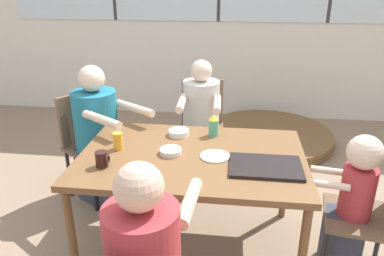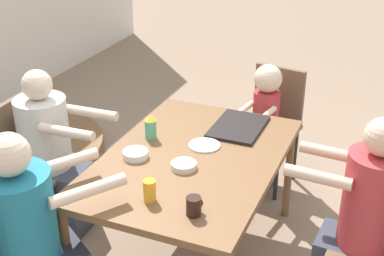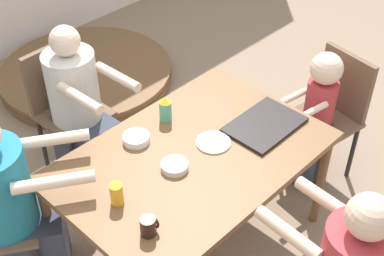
{
  "view_description": "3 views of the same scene",
  "coord_description": "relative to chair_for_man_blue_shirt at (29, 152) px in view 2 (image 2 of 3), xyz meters",
  "views": [
    {
      "loc": [
        0.26,
        -2.1,
        1.76
      ],
      "look_at": [
        0.0,
        0.0,
        0.89
      ],
      "focal_mm": 35.0,
      "sensor_mm": 36.0,
      "label": 1
    },
    {
      "loc": [
        -2.42,
        -1.01,
        2.18
      ],
      "look_at": [
        0.0,
        0.0,
        0.89
      ],
      "focal_mm": 50.0,
      "sensor_mm": 36.0,
      "label": 2
    },
    {
      "loc": [
        -1.48,
        -1.43,
        2.57
      ],
      "look_at": [
        0.0,
        0.0,
        0.89
      ],
      "focal_mm": 50.0,
      "sensor_mm": 36.0,
      "label": 3
    }
  ],
  "objects": [
    {
      "name": "ground_plane",
      "position": [
        0.05,
        -1.12,
        -0.52
      ],
      "size": [
        16.0,
        16.0,
        0.0
      ],
      "primitive_type": "plane",
      "color": "#8C725B"
    },
    {
      "name": "dining_table",
      "position": [
        0.05,
        -1.12,
        0.13
      ],
      "size": [
        1.41,
        0.95,
        0.71
      ],
      "color": "brown",
      "rests_on": "ground_plane"
    },
    {
      "name": "chair_for_man_blue_shirt",
      "position": [
        0.0,
        0.0,
        0.0
      ],
      "size": [
        0.42,
        0.42,
        0.87
      ],
      "rotation": [
        0.0,
        0.0,
        -3.1
      ],
      "color": "brown",
      "rests_on": "ground_plane"
    },
    {
      "name": "chair_for_toddler",
      "position": [
        1.15,
        -1.3,
        0.0
      ],
      "size": [
        0.46,
        0.46,
        0.87
      ],
      "rotation": [
        0.0,
        0.0,
        1.41
      ],
      "color": "brown",
      "rests_on": "ground_plane"
    },
    {
      "name": "person_woman_green_shirt",
      "position": [
        -0.75,
        -0.6,
        -0.02
      ],
      "size": [
        0.71,
        0.62,
        1.13
      ],
      "rotation": [
        0.0,
        0.0,
        -2.14
      ],
      "color": "#333847",
      "rests_on": "ground_plane"
    },
    {
      "name": "person_man_blue_shirt",
      "position": [
        0.01,
        -0.17,
        -0.03
      ],
      "size": [
        0.36,
        0.61,
        1.1
      ],
      "rotation": [
        0.0,
        0.0,
        -3.1
      ],
      "color": "#333847",
      "rests_on": "ground_plane"
    },
    {
      "name": "person_man_teal_shirt",
      "position": [
        -0.02,
        -2.07,
        -0.0
      ],
      "size": [
        0.35,
        0.57,
        1.15
      ],
      "rotation": [
        0.0,
        0.0,
        -0.07
      ],
      "color": "#333847",
      "rests_on": "ground_plane"
    },
    {
      "name": "person_toddler",
      "position": [
        1.0,
        -1.28,
        -0.04
      ],
      "size": [
        0.38,
        0.25,
        0.96
      ],
      "rotation": [
        0.0,
        0.0,
        1.41
      ],
      "color": "#333847",
      "rests_on": "ground_plane"
    },
    {
      "name": "food_tray_dark",
      "position": [
        0.5,
        -1.24,
        0.19
      ],
      "size": [
        0.42,
        0.3,
        0.02
      ],
      "color": "black",
      "rests_on": "dining_table"
    },
    {
      "name": "coffee_mug",
      "position": [
        -0.46,
        -1.34,
        0.23
      ],
      "size": [
        0.08,
        0.07,
        0.09
      ],
      "color": "black",
      "rests_on": "dining_table"
    },
    {
      "name": "sippy_cup",
      "position": [
        0.16,
        -0.8,
        0.26
      ],
      "size": [
        0.07,
        0.07,
        0.16
      ],
      "color": "#4CA57F",
      "rests_on": "dining_table"
    },
    {
      "name": "juice_glass",
      "position": [
        -0.44,
        -1.1,
        0.24
      ],
      "size": [
        0.06,
        0.06,
        0.11
      ],
      "color": "gold",
      "rests_on": "dining_table"
    },
    {
      "name": "bowl_white_shallow",
      "position": [
        -0.09,
        -1.12,
        0.2
      ],
      "size": [
        0.14,
        0.14,
        0.03
      ],
      "color": "silver",
      "rests_on": "dining_table"
    },
    {
      "name": "bowl_cereal",
      "position": [
        -0.08,
        -0.83,
        0.2
      ],
      "size": [
        0.14,
        0.14,
        0.04
      ],
      "color": "white",
      "rests_on": "dining_table"
    },
    {
      "name": "plate_tortillas",
      "position": [
        0.19,
        -1.13,
        0.19
      ],
      "size": [
        0.19,
        0.19,
        0.01
      ],
      "color": "beige",
      "rests_on": "dining_table"
    },
    {
      "name": "folded_table_stack",
      "position": [
        0.68,
        0.74,
        -0.46
      ],
      "size": [
        1.44,
        1.44,
        0.12
      ],
      "color": "brown",
      "rests_on": "ground_plane"
    }
  ]
}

